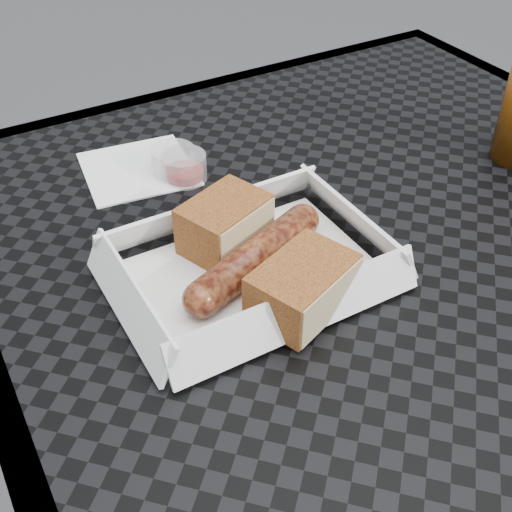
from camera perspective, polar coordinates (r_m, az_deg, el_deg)
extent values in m
cube|color=black|center=(0.67, 10.74, 2.16)|extent=(0.80, 0.80, 0.01)
cube|color=black|center=(0.96, -4.22, 14.24)|extent=(0.80, 0.03, 0.03)
cylinder|color=black|center=(1.07, -19.46, -9.55)|extent=(0.03, 0.03, 0.73)
cylinder|color=black|center=(1.29, 11.33, 2.03)|extent=(0.03, 0.03, 0.73)
cube|color=white|center=(0.60, -0.48, -1.53)|extent=(0.22, 0.15, 0.00)
cylinder|color=brown|center=(0.59, -0.05, -0.10)|extent=(0.15, 0.08, 0.03)
sphere|color=brown|center=(0.63, 4.14, 3.17)|extent=(0.03, 0.03, 0.03)
sphere|color=brown|center=(0.55, -4.89, -3.88)|extent=(0.03, 0.03, 0.03)
cube|color=brown|center=(0.61, -2.80, 2.83)|extent=(0.10, 0.08, 0.05)
cube|color=brown|center=(0.55, 4.16, -2.77)|extent=(0.10, 0.09, 0.05)
cylinder|color=#F4590A|center=(0.58, 5.31, -2.46)|extent=(0.02, 0.02, 0.00)
torus|color=white|center=(0.58, 6.29, -2.49)|extent=(0.02, 0.02, 0.00)
cube|color=#B2D17F|center=(0.59, 6.08, -1.96)|extent=(0.02, 0.02, 0.00)
cube|color=white|center=(0.76, -10.43, 7.62)|extent=(0.13, 0.13, 0.00)
cylinder|color=maroon|center=(0.73, -6.40, 7.86)|extent=(0.05, 0.05, 0.03)
cylinder|color=silver|center=(0.74, -7.37, 8.40)|extent=(0.05, 0.05, 0.03)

